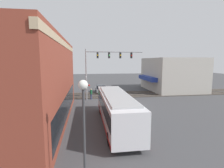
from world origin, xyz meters
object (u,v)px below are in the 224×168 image
object	(u,v)px
parked_car_grey	(101,89)
pedestrian_at_crossing	(91,94)
city_bus	(116,108)
pedestrian_near_bus	(134,115)
streetlamp	(84,127)
crossing_signal	(86,85)

from	to	relation	value
parked_car_grey	pedestrian_at_crossing	size ratio (longest dim) A/B	2.63
city_bus	parked_car_grey	bearing A→B (deg)	-0.00
pedestrian_near_bus	pedestrian_at_crossing	size ratio (longest dim) A/B	0.98
city_bus	streetlamp	xyz separation A→B (m)	(-8.20, 2.88, 1.46)
parked_car_grey	pedestrian_near_bus	bearing A→B (deg)	-173.95
streetlamp	pedestrian_near_bus	size ratio (longest dim) A/B	3.11
pedestrian_near_bus	crossing_signal	bearing A→B (deg)	21.98
streetlamp	city_bus	bearing A→B (deg)	-19.35
parked_car_grey	pedestrian_at_crossing	xyz separation A→B (m)	(-6.03, 2.01, 0.19)
streetlamp	pedestrian_near_bus	xyz separation A→B (m)	(8.40, -4.75, -2.29)
crossing_signal	parked_car_grey	distance (m)	6.97
city_bus	crossing_signal	size ratio (longest dim) A/B	3.04
crossing_signal	parked_car_grey	size ratio (longest dim) A/B	0.83
crossing_signal	pedestrian_at_crossing	distance (m)	1.61
pedestrian_near_bus	pedestrian_at_crossing	xyz separation A→B (m)	(11.64, 3.88, 0.02)
parked_car_grey	city_bus	bearing A→B (deg)	180.00
pedestrian_near_bus	pedestrian_at_crossing	world-z (taller)	pedestrian_at_crossing
pedestrian_at_crossing	city_bus	bearing A→B (deg)	-170.39
city_bus	parked_car_grey	distance (m)	17.90
pedestrian_near_bus	parked_car_grey	bearing A→B (deg)	6.05
crossing_signal	pedestrian_near_bus	size ratio (longest dim) A/B	2.23
city_bus	pedestrian_near_bus	distance (m)	2.06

